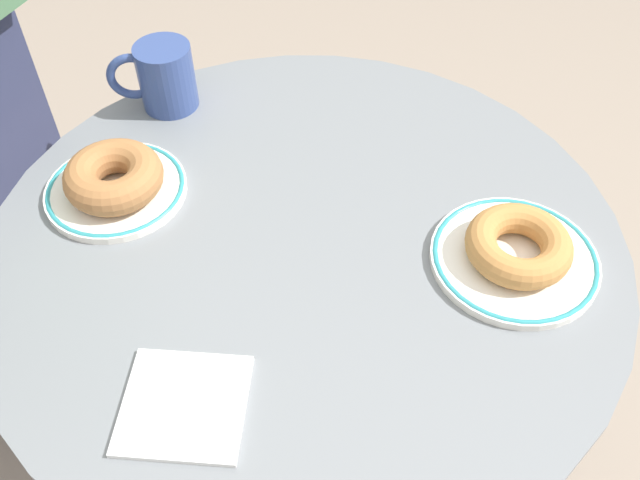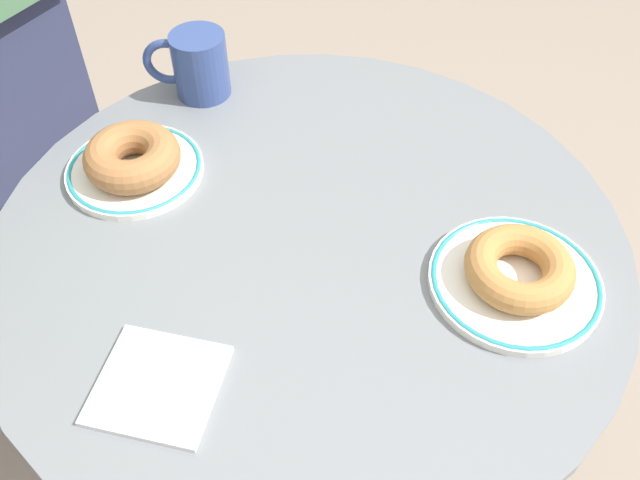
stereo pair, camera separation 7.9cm
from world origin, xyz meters
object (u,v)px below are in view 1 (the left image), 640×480
Objects in this scene: plate_right at (514,259)px; paper_napkin at (184,405)px; plate_left at (116,189)px; donut_old_fashioned at (519,245)px; coffee_mug at (163,77)px; donut_cinnamon at (114,177)px; cafe_table at (307,343)px.

plate_right reaches higher than paper_napkin.
donut_old_fashioned is (0.49, -0.06, 0.02)m from plate_left.
donut_old_fashioned is at bearing -27.90° from coffee_mug.
plate_right is 1.60× the size of donut_old_fashioned.
plate_left is at bearing 172.67° from donut_old_fashioned.
donut_old_fashioned is 1.01× the size of coffee_mug.
donut_old_fashioned is at bearing 0.00° from plate_right.
coffee_mug is at bearing 152.10° from plate_right.
coffee_mug is at bearing 85.75° from donut_cinnamon.
coffee_mug reaches higher than donut_cinnamon.
paper_napkin is (0.16, -0.28, -0.00)m from plate_left.
paper_napkin is (-0.09, -0.23, 0.23)m from cafe_table.
paper_napkin is 0.49m from coffee_mug.
paper_napkin is (-0.33, -0.22, -0.00)m from plate_right.
plate_left is 1.45× the size of donut_cinnamon.
plate_left is (-0.24, 0.05, 0.24)m from cafe_table.
coffee_mug is (0.01, 0.19, 0.01)m from donut_cinnamon.
plate_left is 0.03m from donut_cinnamon.
cafe_table is at bearing 69.30° from paper_napkin.
plate_left reaches higher than paper_napkin.
coffee_mug reaches higher than paper_napkin.
coffee_mug is at bearing 134.00° from cafe_table.
paper_napkin is at bearing -146.59° from donut_old_fashioned.
plate_left is 1.48× the size of coffee_mug.
donut_cinnamon is at bearing 170.05° from cafe_table.
donut_cinnamon is 1.01× the size of paper_napkin.
cafe_table is 0.34m from plate_right.
donut_old_fashioned is 0.53m from coffee_mug.
paper_napkin is (-0.33, -0.22, -0.03)m from donut_old_fashioned.
cafe_table is 0.34m from plate_left.
coffee_mug reaches higher than cafe_table.
paper_napkin reaches higher than cafe_table.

